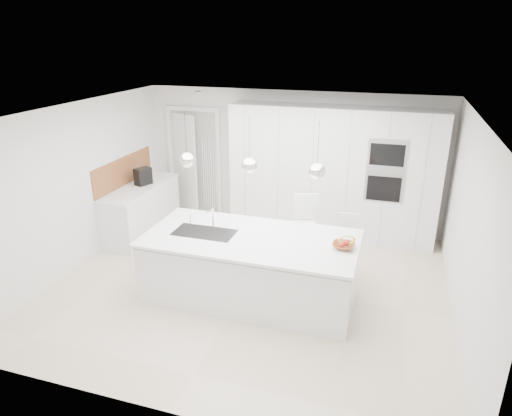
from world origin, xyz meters
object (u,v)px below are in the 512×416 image
(bar_stool_right, at_px, (345,248))
(fruit_bowl, at_px, (343,246))
(island_base, at_px, (250,270))
(bar_stool_left, at_px, (303,236))
(espresso_machine, at_px, (143,176))

(bar_stool_right, bearing_deg, fruit_bowl, -92.28)
(island_base, xyz_separation_m, bar_stool_left, (0.53, 0.94, 0.17))
(island_base, height_order, bar_stool_right, bar_stool_right)
(island_base, xyz_separation_m, bar_stool_right, (1.16, 0.93, 0.07))
(bar_stool_left, bearing_deg, espresso_machine, 149.13)
(fruit_bowl, xyz_separation_m, bar_stool_right, (-0.06, 0.85, -0.44))
(fruit_bowl, xyz_separation_m, bar_stool_left, (-0.69, 0.87, -0.33))
(island_base, bearing_deg, bar_stool_right, 38.63)
(island_base, relative_size, bar_stool_left, 2.33)
(fruit_bowl, relative_size, bar_stool_left, 0.23)
(island_base, xyz_separation_m, espresso_machine, (-2.53, 1.62, 0.62))
(island_base, distance_m, fruit_bowl, 1.32)
(espresso_machine, bearing_deg, fruit_bowl, -0.07)
(espresso_machine, relative_size, bar_stool_right, 0.30)
(fruit_bowl, bearing_deg, island_base, -176.52)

